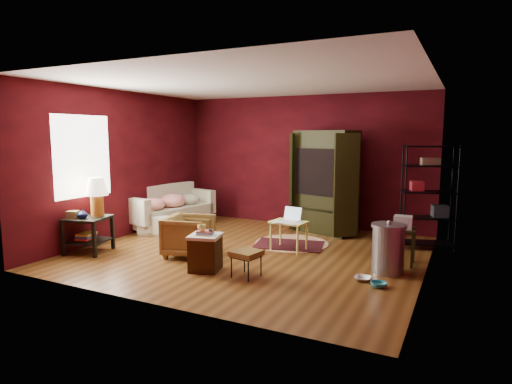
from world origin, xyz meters
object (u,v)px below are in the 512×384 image
hamper (205,252)px  tv_armoire (325,180)px  armchair (189,234)px  sofa (171,210)px  wire_shelving (429,193)px  side_table (92,208)px  laptop_desk (289,224)px

hamper → tv_armoire: (0.79, 3.18, 0.79)m
armchair → sofa: bearing=31.7°
hamper → wire_shelving: 3.97m
side_table → wire_shelving: 5.73m
tv_armoire → wire_shelving: bearing=3.5°
sofa → hamper: bearing=-151.4°
laptop_desk → wire_shelving: wire_shelving is taller
laptop_desk → wire_shelving: (2.11, 1.17, 0.53)m
laptop_desk → tv_armoire: tv_armoire is taller
sofa → armchair: (1.66, -1.68, -0.00)m
hamper → tv_armoire: 3.37m
tv_armoire → side_table: bearing=-118.0°
sofa → laptop_desk: (3.00, -0.64, 0.09)m
sofa → wire_shelving: (5.11, 0.53, 0.62)m
laptop_desk → tv_armoire: size_ratio=0.36×
laptop_desk → tv_armoire: 1.73m
armchair → laptop_desk: size_ratio=1.00×
side_table → laptop_desk: 3.33m
sofa → hamper: 3.20m
side_table → sofa: bearing=91.7°
armchair → laptop_desk: bearing=-65.3°
side_table → hamper: size_ratio=2.05×
laptop_desk → wire_shelving: 2.47m
side_table → tv_armoire: 4.40m
hamper → wire_shelving: (2.78, 2.74, 0.70)m
sofa → hamper: size_ratio=3.07×
armchair → laptop_desk: 1.69m
laptop_desk → hamper: bearing=-106.8°
wire_shelving → laptop_desk: bearing=-168.0°
hamper → wire_shelving: wire_shelving is taller
tv_armoire → hamper: bearing=-88.0°
wire_shelving → armchair: bearing=-164.5°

